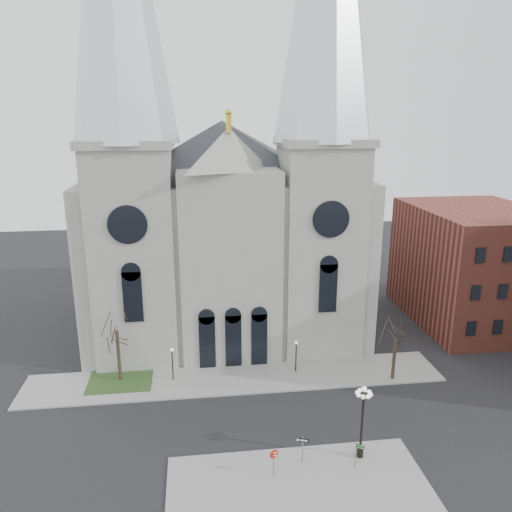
{
  "coord_description": "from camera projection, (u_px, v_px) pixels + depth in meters",
  "views": [
    {
      "loc": [
        -3.54,
        -32.01,
        24.68
      ],
      "look_at": [
        1.59,
        8.0,
        13.17
      ],
      "focal_mm": 35.0,
      "sensor_mm": 36.0,
      "label": 1
    }
  ],
  "objects": [
    {
      "name": "ground",
      "position": [
        249.0,
        452.0,
        37.73
      ],
      "size": [
        160.0,
        160.0,
        0.0
      ],
      "primitive_type": "plane",
      "color": "black",
      "rests_on": "ground"
    },
    {
      "name": "sidewalk_near",
      "position": [
        302.0,
        496.0,
        33.31
      ],
      "size": [
        18.0,
        10.0,
        0.14
      ],
      "primitive_type": "cube",
      "color": "gray",
      "rests_on": "ground"
    },
    {
      "name": "sidewalk_far",
      "position": [
        236.0,
        378.0,
        48.21
      ],
      "size": [
        40.0,
        6.0,
        0.14
      ],
      "primitive_type": "cube",
      "color": "gray",
      "rests_on": "ground"
    },
    {
      "name": "grass_patch",
      "position": [
        121.0,
        380.0,
        47.81
      ],
      "size": [
        6.0,
        5.0,
        0.18
      ],
      "primitive_type": "cube",
      "color": "#29461E",
      "rests_on": "ground"
    },
    {
      "name": "cathedral",
      "position": [
        224.0,
        173.0,
        54.47
      ],
      "size": [
        33.0,
        26.66,
        54.0
      ],
      "color": "gray",
      "rests_on": "ground"
    },
    {
      "name": "bg_building_brick",
      "position": [
        473.0,
        265.0,
        60.46
      ],
      "size": [
        14.0,
        18.0,
        14.0
      ],
      "primitive_type": "cube",
      "color": "brown",
      "rests_on": "ground"
    },
    {
      "name": "tree_left",
      "position": [
        116.0,
        327.0,
        46.3
      ],
      "size": [
        3.2,
        3.2,
        7.5
      ],
      "color": "black",
      "rests_on": "ground"
    },
    {
      "name": "tree_right",
      "position": [
        396.0,
        337.0,
        46.92
      ],
      "size": [
        3.2,
        3.2,
        6.0
      ],
      "color": "black",
      "rests_on": "ground"
    },
    {
      "name": "ped_lamp_left",
      "position": [
        172.0,
        358.0,
        47.33
      ],
      "size": [
        0.32,
        0.32,
        3.26
      ],
      "color": "black",
      "rests_on": "sidewalk_far"
    },
    {
      "name": "ped_lamp_right",
      "position": [
        296.0,
        351.0,
        48.8
      ],
      "size": [
        0.32,
        0.32,
        3.26
      ],
      "color": "black",
      "rests_on": "sidewalk_far"
    },
    {
      "name": "stop_sign",
      "position": [
        274.0,
        456.0,
        34.74
      ],
      "size": [
        0.79,
        0.08,
        2.17
      ],
      "rotation": [
        0.0,
        0.0,
        -0.05
      ],
      "color": "slate",
      "rests_on": "sidewalk_near"
    },
    {
      "name": "globe_lamp",
      "position": [
        363.0,
        413.0,
        36.1
      ],
      "size": [
        1.6,
        1.6,
        5.85
      ],
      "rotation": [
        0.0,
        0.0,
        0.33
      ],
      "color": "black",
      "rests_on": "sidewalk_near"
    },
    {
      "name": "one_way_sign",
      "position": [
        303.0,
        445.0,
        36.11
      ],
      "size": [
        0.89,
        0.37,
        2.13
      ],
      "rotation": [
        0.0,
        0.0,
        -0.37
      ],
      "color": "slate",
      "rests_on": "sidewalk_near"
    },
    {
      "name": "street_name_sign",
      "position": [
        357.0,
        453.0,
        35.63
      ],
      "size": [
        0.61,
        0.28,
        2.02
      ],
      "rotation": [
        0.0,
        0.0,
        -0.38
      ],
      "color": "slate",
      "rests_on": "sidewalk_near"
    }
  ]
}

